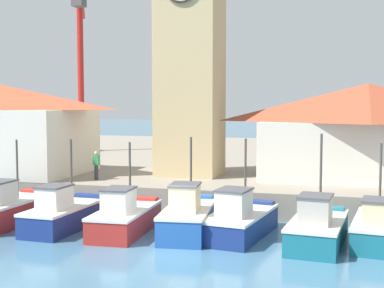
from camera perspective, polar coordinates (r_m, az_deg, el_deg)
The scene contains 13 objects.
ground_plane at distance 21.20m, azimuth -3.15°, elevation -11.21°, with size 300.00×300.00×0.00m, color teal.
quay_wharf at distance 46.25m, azimuth 7.30°, elevation -1.85°, with size 120.00×40.00×1.35m, color gray.
fishing_boat_left_outer at distance 26.71m, azimuth -18.92°, elevation -6.54°, with size 2.07×5.14×3.95m.
fishing_boat_left_inner at distance 25.04m, azimuth -13.48°, elevation -7.21°, with size 2.06×5.00×4.04m.
fishing_boat_mid_left at distance 23.84m, azimuth -7.16°, elevation -7.72°, with size 2.16×4.99×3.95m.
fishing_boat_center at distance 23.41m, azimuth -0.41°, elevation -7.72°, with size 2.46×5.31×4.20m.
fishing_boat_mid_right at distance 23.11m, azimuth 5.12°, elevation -8.07°, with size 2.75×5.19×4.16m.
fishing_boat_right_inner at distance 22.20m, azimuth 13.24°, elevation -8.69°, with size 2.45×4.97×4.45m.
fishing_boat_right_outer at distance 23.08m, azimuth 19.24°, elevation -8.43°, with size 2.40×4.92×4.05m.
clock_tower at distance 32.48m, azimuth -0.18°, elevation 11.34°, with size 4.09×4.09×17.39m.
warehouse_right at distance 31.29m, azimuth 18.19°, elevation 1.33°, with size 12.01×5.53×5.43m.
port_crane_near at distance 49.31m, azimuth -11.76°, elevation 6.34°, with size 4.80×9.55×15.95m.
dock_worker_near_tower at distance 30.74m, azimuth -10.18°, elevation -2.20°, with size 0.34×0.22×1.62m.
Camera 1 is at (6.56, -19.33, 5.71)m, focal length 50.00 mm.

